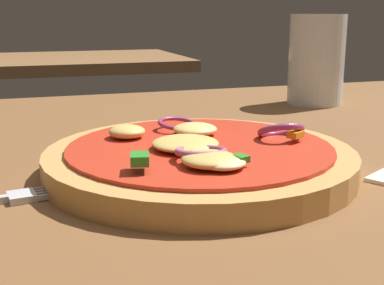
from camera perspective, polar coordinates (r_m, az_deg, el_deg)
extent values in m
cube|color=brown|center=(0.39, 3.82, -6.89)|extent=(1.13, 0.95, 0.03)
cylinder|color=tan|center=(0.42, 0.85, -2.00)|extent=(0.25, 0.25, 0.02)
cylinder|color=red|center=(0.42, 0.86, -0.52)|extent=(0.21, 0.21, 0.00)
ellipsoid|color=#E5BC60|center=(0.44, -7.11, 1.19)|extent=(0.03, 0.03, 0.01)
ellipsoid|color=#E5BC60|center=(0.40, -0.73, -0.08)|extent=(0.05, 0.05, 0.01)
ellipsoid|color=#F4DB8E|center=(0.35, 3.24, -2.16)|extent=(0.03, 0.03, 0.01)
ellipsoid|color=#E5BC60|center=(0.36, 1.93, -1.83)|extent=(0.04, 0.04, 0.01)
ellipsoid|color=#EFCC72|center=(0.45, 0.43, 1.47)|extent=(0.04, 0.04, 0.01)
ellipsoid|color=#EFCC72|center=(0.41, -0.05, 0.00)|extent=(0.03, 0.03, 0.01)
torus|color=#93386B|center=(0.44, 9.67, 1.27)|extent=(0.04, 0.04, 0.02)
torus|color=#B25984|center=(0.37, 1.22, -1.15)|extent=(0.05, 0.05, 0.01)
torus|color=#93386B|center=(0.47, -1.57, 2.07)|extent=(0.05, 0.05, 0.01)
cube|color=#2D8C28|center=(0.36, 5.77, -1.69)|extent=(0.01, 0.01, 0.00)
cube|color=orange|center=(0.43, 11.21, 0.87)|extent=(0.02, 0.01, 0.01)
cube|color=#2D8C28|center=(0.35, -5.72, -1.79)|extent=(0.02, 0.02, 0.01)
cube|color=silver|center=(0.38, -18.09, -5.64)|extent=(0.02, 0.02, 0.01)
cube|color=silver|center=(0.38, -13.54, -5.48)|extent=(0.04, 0.01, 0.00)
cube|color=silver|center=(0.38, -13.74, -5.22)|extent=(0.04, 0.01, 0.00)
cube|color=silver|center=(0.39, -13.94, -4.97)|extent=(0.04, 0.01, 0.00)
cube|color=silver|center=(0.39, -14.13, -4.72)|extent=(0.04, 0.01, 0.00)
cylinder|color=silver|center=(0.75, 13.41, 8.77)|extent=(0.08, 0.08, 0.12)
cylinder|color=gold|center=(0.75, 13.32, 7.17)|extent=(0.07, 0.07, 0.08)
cube|color=brown|center=(1.56, -13.12, 8.53)|extent=(0.63, 0.46, 0.03)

